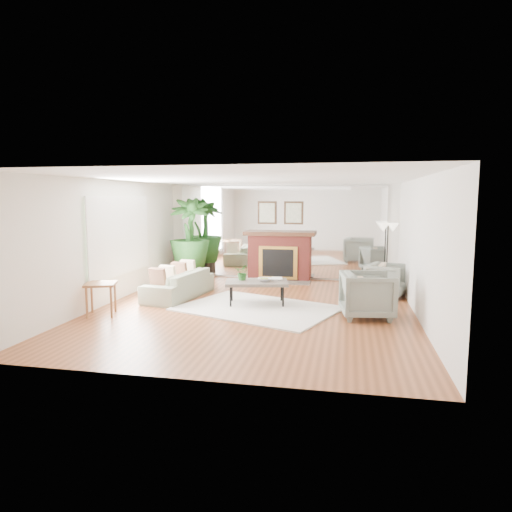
% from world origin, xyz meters
% --- Properties ---
extents(ground, '(7.00, 7.00, 0.00)m').
position_xyz_m(ground, '(0.00, 0.00, 0.00)').
color(ground, brown).
rests_on(ground, ground).
extents(wall_left, '(0.02, 7.00, 2.50)m').
position_xyz_m(wall_left, '(-2.99, 0.00, 1.25)').
color(wall_left, silver).
rests_on(wall_left, ground).
extents(wall_right, '(0.02, 7.00, 2.50)m').
position_xyz_m(wall_right, '(2.99, 0.00, 1.25)').
color(wall_right, silver).
rests_on(wall_right, ground).
extents(wall_back, '(6.00, 0.02, 2.50)m').
position_xyz_m(wall_back, '(0.00, 3.49, 1.25)').
color(wall_back, silver).
rests_on(wall_back, ground).
extents(mirror_panel, '(5.40, 0.04, 2.40)m').
position_xyz_m(mirror_panel, '(0.00, 3.47, 1.25)').
color(mirror_panel, silver).
rests_on(mirror_panel, wall_back).
extents(window_panel, '(0.04, 2.40, 1.50)m').
position_xyz_m(window_panel, '(-2.96, 0.40, 1.35)').
color(window_panel, '#B2E09E').
rests_on(window_panel, wall_left).
extents(fireplace, '(1.85, 0.83, 2.05)m').
position_xyz_m(fireplace, '(0.00, 3.26, 0.66)').
color(fireplace, maroon).
rests_on(fireplace, ground).
extents(area_rug, '(3.40, 2.93, 0.03)m').
position_xyz_m(area_rug, '(0.07, 0.04, 0.02)').
color(area_rug, white).
rests_on(area_rug, ground).
extents(coffee_table, '(1.35, 0.95, 0.49)m').
position_xyz_m(coffee_table, '(-0.02, 0.37, 0.45)').
color(coffee_table, '#595046').
rests_on(coffee_table, ground).
extents(sofa, '(1.03, 2.05, 0.57)m').
position_xyz_m(sofa, '(-1.80, 0.74, 0.29)').
color(sofa, gray).
rests_on(sofa, ground).
extents(armchair_back, '(1.04, 1.02, 0.73)m').
position_xyz_m(armchair_back, '(2.60, 1.72, 0.36)').
color(armchair_back, slate).
rests_on(armchair_back, ground).
extents(armchair_front, '(1.03, 1.00, 0.83)m').
position_xyz_m(armchair_front, '(2.12, -0.17, 0.41)').
color(armchair_front, slate).
rests_on(armchair_front, ground).
extents(side_table, '(0.67, 0.67, 0.60)m').
position_xyz_m(side_table, '(-2.65, -0.96, 0.50)').
color(side_table, brown).
rests_on(side_table, ground).
extents(potted_ficus, '(1.30, 1.30, 2.14)m').
position_xyz_m(potted_ficus, '(-2.29, 2.83, 1.14)').
color(potted_ficus, black).
rests_on(potted_ficus, ground).
extents(floor_lamp, '(0.50, 0.28, 1.53)m').
position_xyz_m(floor_lamp, '(2.70, 3.10, 1.30)').
color(floor_lamp, black).
rests_on(floor_lamp, ground).
extents(tabletop_plant, '(0.33, 0.30, 0.32)m').
position_xyz_m(tabletop_plant, '(-0.31, 0.42, 0.65)').
color(tabletop_plant, '#2A5D22').
rests_on(tabletop_plant, coffee_table).
extents(fruit_bowl, '(0.31, 0.31, 0.07)m').
position_xyz_m(fruit_bowl, '(0.14, 0.37, 0.53)').
color(fruit_bowl, brown).
rests_on(fruit_bowl, coffee_table).
extents(book, '(0.27, 0.34, 0.02)m').
position_xyz_m(book, '(0.24, 0.64, 0.50)').
color(book, brown).
rests_on(book, coffee_table).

